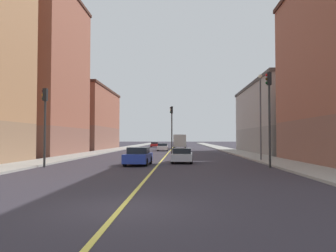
# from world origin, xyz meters

# --- Properties ---
(ground_plane) EXTENTS (400.00, 400.00, 0.00)m
(ground_plane) POSITION_xyz_m (0.00, 0.00, 0.00)
(ground_plane) COLOR #322D36
(ground_plane) RESTS_ON ground
(sidewalk_left) EXTENTS (3.25, 168.00, 0.15)m
(sidewalk_left) POSITION_xyz_m (10.08, 49.00, 0.07)
(sidewalk_left) COLOR #9E9B93
(sidewalk_left) RESTS_ON ground
(sidewalk_right) EXTENTS (3.25, 168.00, 0.15)m
(sidewalk_right) POSITION_xyz_m (-10.08, 49.00, 0.07)
(sidewalk_right) COLOR #9E9B93
(sidewalk_right) RESTS_ON ground
(lane_center_stripe) EXTENTS (0.16, 154.00, 0.01)m
(lane_center_stripe) POSITION_xyz_m (0.00, 49.00, 0.01)
(lane_center_stripe) COLOR #E5D14C
(lane_center_stripe) RESTS_ON ground
(building_left_mid) EXTENTS (10.61, 23.23, 9.87)m
(building_left_mid) POSITION_xyz_m (16.86, 38.08, 4.95)
(building_left_mid) COLOR gray
(building_left_mid) RESTS_ON ground
(building_right_midblock) EXTENTS (10.61, 15.00, 20.59)m
(building_right_midblock) POSITION_xyz_m (-16.86, 31.07, 10.31)
(building_right_midblock) COLOR brown
(building_right_midblock) RESTS_ON ground
(building_right_distant) EXTENTS (10.61, 21.15, 11.44)m
(building_right_distant) POSITION_xyz_m (-16.86, 51.72, 5.73)
(building_right_distant) COLOR brown
(building_right_distant) RESTS_ON ground
(traffic_light_left_near) EXTENTS (0.40, 0.32, 6.76)m
(traffic_light_left_near) POSITION_xyz_m (8.04, 13.64, 4.32)
(traffic_light_left_near) COLOR #2D2D2D
(traffic_light_left_near) RESTS_ON ground
(traffic_light_right_near) EXTENTS (0.40, 0.32, 5.71)m
(traffic_light_right_near) POSITION_xyz_m (-8.08, 13.64, 3.72)
(traffic_light_right_near) COLOR #2D2D2D
(traffic_light_right_near) RESTS_ON ground
(traffic_light_median_far) EXTENTS (0.40, 0.32, 6.23)m
(traffic_light_median_far) POSITION_xyz_m (0.62, 32.88, 4.02)
(traffic_light_median_far) COLOR #2D2D2D
(traffic_light_median_far) RESTS_ON ground
(street_lamp_left_near) EXTENTS (0.36, 0.36, 7.79)m
(street_lamp_left_near) POSITION_xyz_m (9.06, 20.38, 4.82)
(street_lamp_left_near) COLOR #4C4C51
(street_lamp_left_near) RESTS_ON ground
(car_red) EXTENTS (2.00, 4.65, 1.19)m
(car_red) POSITION_xyz_m (-4.41, 67.90, 0.60)
(car_red) COLOR red
(car_red) RESTS_ON ground
(car_silver) EXTENTS (1.87, 4.28, 1.24)m
(car_silver) POSITION_xyz_m (1.91, 18.53, 0.61)
(car_silver) COLOR silver
(car_silver) RESTS_ON ground
(car_blue) EXTENTS (1.95, 4.05, 1.39)m
(car_blue) POSITION_xyz_m (-1.53, 15.81, 0.66)
(car_blue) COLOR #23389E
(car_blue) RESTS_ON ground
(car_white) EXTENTS (1.91, 4.35, 1.23)m
(car_white) POSITION_xyz_m (-1.24, 45.02, 0.61)
(car_white) COLOR white
(car_white) RESTS_ON ground
(box_truck) EXTENTS (2.49, 7.13, 2.80)m
(box_truck) POSITION_xyz_m (1.61, 55.31, 1.52)
(box_truck) COLOR beige
(box_truck) RESTS_ON ground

